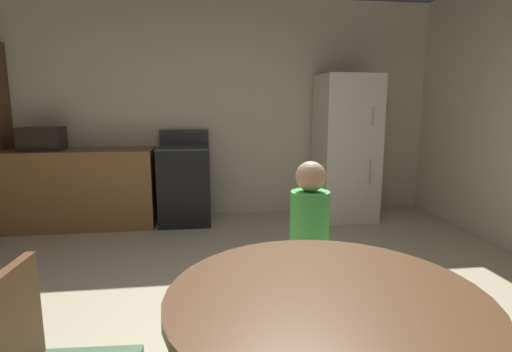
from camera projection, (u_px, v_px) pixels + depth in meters
name	position (u px, v px, depth m)	size (l,w,h in m)	color
wall_back	(207.00, 109.00, 5.01)	(6.06, 0.12, 2.70)	beige
kitchen_counter	(62.00, 189.00, 4.55)	(2.09, 0.60, 0.90)	olive
oven_range	(185.00, 184.00, 4.73)	(0.60, 0.60, 1.10)	black
refrigerator	(346.00, 148.00, 4.87)	(0.68, 0.68, 1.76)	silver
microwave	(42.00, 139.00, 4.43)	(0.44, 0.32, 0.26)	black
dining_table	(325.00, 338.00, 1.37)	(1.10, 1.10, 0.76)	brown
person_child	(309.00, 250.00, 2.26)	(0.26, 0.26, 1.09)	#3D4C84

